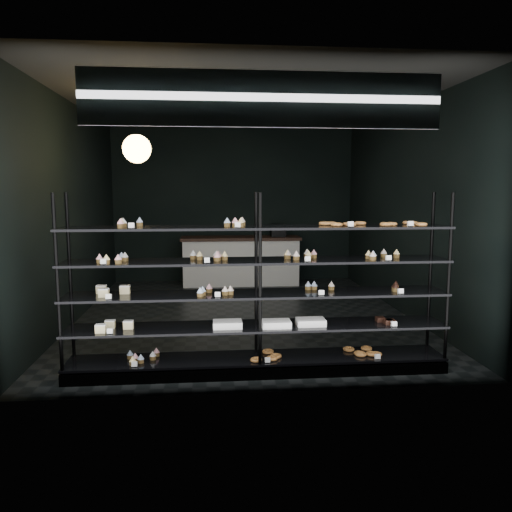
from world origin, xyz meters
name	(u,v)px	position (x,y,z in m)	size (l,w,h in m)	color
room	(243,212)	(0.00, 0.00, 1.60)	(5.01, 6.01, 3.20)	black
display_shelf	(256,314)	(-0.03, -2.45, 0.63)	(4.00, 0.50, 1.91)	black
signage	(264,99)	(0.00, -2.93, 2.75)	(3.30, 0.05, 0.50)	#0D0E45
pendant_lamp	(137,149)	(-1.42, -0.99, 2.45)	(0.36, 0.36, 0.91)	black
service_counter	(241,260)	(0.12, 2.50, 0.50)	(2.41, 0.65, 1.23)	beige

